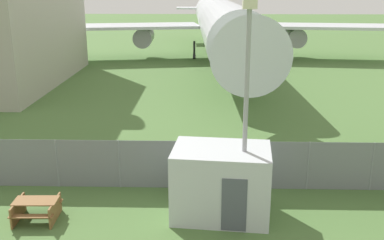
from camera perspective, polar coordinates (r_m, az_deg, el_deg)
perimeter_fence at (r=18.55m, az=-9.24°, el=-5.54°), size 56.07×0.07×2.04m
airplane at (r=48.43m, az=3.62°, el=12.37°), size 39.42×48.47×13.31m
portable_cabin at (r=16.15m, az=3.72°, el=-7.89°), size 3.61×2.64×2.55m
picnic_bench_open_grass at (r=17.05m, az=-19.16°, el=-10.48°), size 1.56×1.45×0.76m
light_mast at (r=14.90m, az=6.95°, el=3.77°), size 0.44×0.44×7.65m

